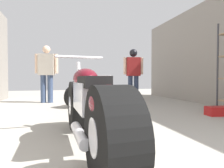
{
  "coord_description": "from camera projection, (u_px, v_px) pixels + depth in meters",
  "views": [
    {
      "loc": [
        -1.02,
        -0.14,
        0.72
      ],
      "look_at": [
        -0.05,
        3.47,
        0.62
      ],
      "focal_mm": 30.27,
      "sensor_mm": 36.0,
      "label": 1
    }
  ],
  "objects": [
    {
      "name": "mechanic_in_blue",
      "position": [
        47.0,
        70.0,
        5.72
      ],
      "size": [
        0.7,
        0.33,
        1.73
      ],
      "color": "#384766",
      "rests_on": "ground_plane"
    },
    {
      "name": "motorcycle_black_naked",
      "position": [
        91.0,
        93.0,
        5.24
      ],
      "size": [
        1.52,
        1.29,
        0.83
      ],
      "color": "black",
      "rests_on": "ground_plane"
    },
    {
      "name": "mechanic_with_helmet",
      "position": [
        133.0,
        69.0,
        6.47
      ],
      "size": [
        0.69,
        0.33,
        1.74
      ],
      "color": "#2D3851",
      "rests_on": "ground_plane"
    },
    {
      "name": "motorcycle_maroon_cruiser",
      "position": [
        90.0,
        107.0,
        1.95
      ],
      "size": [
        0.66,
        2.24,
        1.04
      ],
      "color": "black",
      "rests_on": "ground_plane"
    },
    {
      "name": "red_toolbox",
      "position": [
        218.0,
        111.0,
        3.71
      ],
      "size": [
        0.46,
        0.31,
        0.18
      ],
      "primitive_type": "cube",
      "rotation": [
        0.0,
        0.0,
        -0.16
      ],
      "color": "#B21919",
      "rests_on": "ground_plane"
    },
    {
      "name": "ground_plane",
      "position": [
        112.0,
        114.0,
        3.93
      ],
      "size": [
        17.45,
        17.45,
        0.0
      ],
      "primitive_type": "plane",
      "color": "#9E998E"
    }
  ]
}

